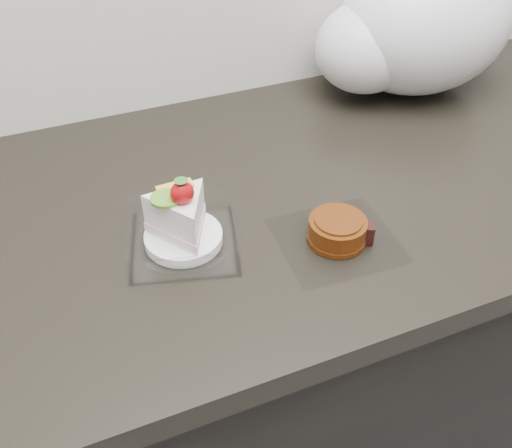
# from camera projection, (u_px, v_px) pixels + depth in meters

# --- Properties ---
(counter) EXTENTS (2.04, 0.64, 0.90)m
(counter) POSITION_uv_depth(u_px,v_px,m) (271.00, 360.00, 1.17)
(counter) COLOR black
(counter) RESTS_ON ground
(cake_tray) EXTENTS (0.18, 0.18, 0.11)m
(cake_tray) POSITION_uv_depth(u_px,v_px,m) (182.00, 227.00, 0.76)
(cake_tray) COLOR white
(cake_tray) RESTS_ON counter
(mooncake_wrap) EXTENTS (0.17, 0.16, 0.04)m
(mooncake_wrap) POSITION_uv_depth(u_px,v_px,m) (338.00, 232.00, 0.77)
(mooncake_wrap) COLOR white
(mooncake_wrap) RESTS_ON counter
(plastic_bag) EXTENTS (0.41, 0.31, 0.31)m
(plastic_bag) POSITION_uv_depth(u_px,v_px,m) (413.00, 27.00, 1.04)
(plastic_bag) COLOR white
(plastic_bag) RESTS_ON counter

